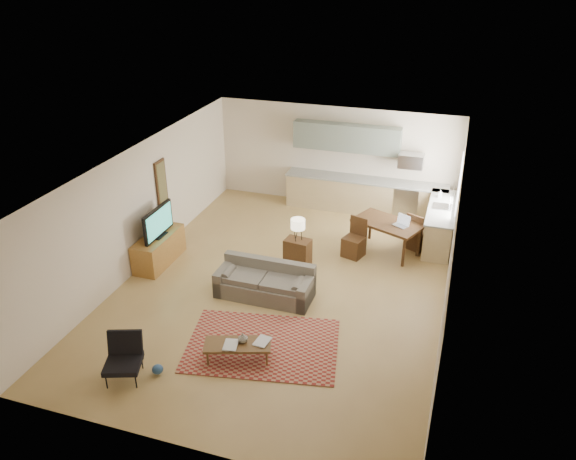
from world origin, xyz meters
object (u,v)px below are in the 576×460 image
(console_table, at_px, (298,253))
(dining_table, at_px, (386,237))
(armchair, at_px, (123,360))
(sofa, at_px, (264,281))
(tv_credenza, at_px, (159,249))
(coffee_table, at_px, (238,351))

(console_table, relative_size, dining_table, 0.43)
(armchair, xyz_separation_m, dining_table, (3.38, 5.62, 0.01))
(console_table, bearing_deg, armchair, -102.78)
(sofa, distance_m, tv_credenza, 2.78)
(armchair, bearing_deg, console_table, 50.49)
(tv_credenza, xyz_separation_m, dining_table, (4.75, 2.04, 0.05))
(armchair, height_order, console_table, armchair)
(sofa, distance_m, armchair, 3.28)
(sofa, height_order, armchair, armchair)
(armchair, relative_size, dining_table, 0.50)
(sofa, height_order, dining_table, dining_table)
(armchair, bearing_deg, sofa, 46.55)
(armchair, bearing_deg, coffee_table, 13.15)
(coffee_table, bearing_deg, sofa, 78.45)
(coffee_table, bearing_deg, tv_credenza, 120.61)
(console_table, xyz_separation_m, dining_table, (1.76, 1.24, 0.06))
(armchair, xyz_separation_m, console_table, (1.62, 4.38, -0.05))
(armchair, relative_size, console_table, 1.16)
(sofa, relative_size, dining_table, 1.35)
(coffee_table, bearing_deg, armchair, -165.98)
(sofa, height_order, tv_credenza, sofa)
(coffee_table, relative_size, console_table, 1.77)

